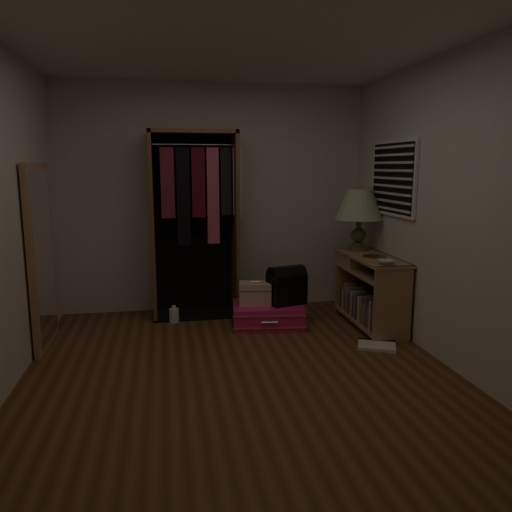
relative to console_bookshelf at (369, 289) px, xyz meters
name	(u,v)px	position (x,y,z in m)	size (l,w,h in m)	color
ground	(241,374)	(-1.54, -1.04, -0.39)	(4.00, 4.00, 0.00)	#573218
room_walls	(249,189)	(-1.46, -0.99, 1.11)	(3.52, 4.02, 2.60)	beige
console_bookshelf	(369,289)	(0.00, 0.00, 0.00)	(0.42, 1.12, 0.75)	#9B784B
open_wardrobe	(196,207)	(-1.76, 0.73, 0.83)	(1.01, 0.50, 2.05)	brown
floor_mirror	(41,257)	(-3.24, -0.04, 0.46)	(0.06, 0.80, 1.70)	tan
pink_suitcase	(268,315)	(-1.06, 0.16, -0.27)	(0.81, 0.63, 0.23)	#E21B63
train_case	(255,293)	(-1.19, 0.21, -0.04)	(0.37, 0.29, 0.25)	#BDB090
black_bag	(287,284)	(-0.86, 0.16, 0.05)	(0.43, 0.33, 0.41)	black
table_lamp	(359,206)	(0.00, 0.36, 0.85)	(0.55, 0.55, 0.67)	#454D25
brass_tray	(374,256)	(0.00, -0.09, 0.37)	(0.28, 0.28, 0.01)	olive
ceramic_bowl	(386,262)	(-0.05, -0.47, 0.38)	(0.16, 0.16, 0.04)	#AACAA9
white_jug	(174,315)	(-2.04, 0.45, -0.31)	(0.12, 0.12, 0.19)	white
floor_book	(377,345)	(-0.18, -0.64, -0.38)	(0.42, 0.39, 0.03)	#F0E4CA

